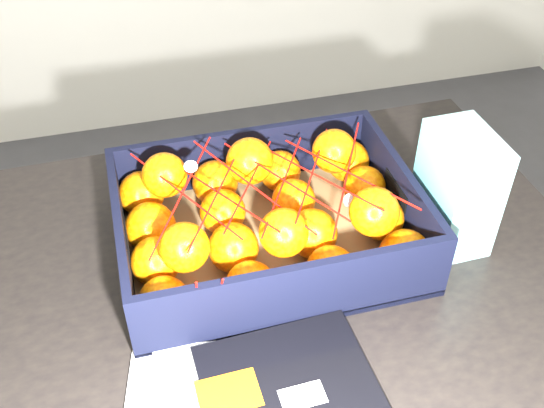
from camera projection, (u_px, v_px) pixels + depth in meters
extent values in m
cube|color=black|center=(205.00, 310.00, 0.92)|extent=(1.21, 0.82, 0.04)
cylinder|color=black|center=(416.00, 256.00, 1.53)|extent=(0.06, 0.06, 0.71)
cube|color=orange|center=(229.00, 393.00, 0.77)|extent=(0.08, 0.06, 0.00)
cube|color=white|center=(303.00, 396.00, 0.77)|extent=(0.06, 0.03, 0.00)
cube|color=brown|center=(267.00, 243.00, 0.99)|extent=(0.44, 0.33, 0.01)
cube|color=black|center=(243.00, 158.00, 1.07)|extent=(0.44, 0.01, 0.11)
cube|color=black|center=(297.00, 296.00, 0.84)|extent=(0.44, 0.01, 0.11)
cube|color=black|center=(123.00, 245.00, 0.92)|extent=(0.01, 0.31, 0.11)
cube|color=black|center=(399.00, 195.00, 1.00)|extent=(0.01, 0.31, 0.11)
sphere|color=orange|center=(164.00, 302.00, 0.84)|extent=(0.07, 0.07, 0.07)
sphere|color=orange|center=(156.00, 261.00, 0.90)|extent=(0.07, 0.07, 0.07)
sphere|color=orange|center=(151.00, 227.00, 0.96)|extent=(0.08, 0.08, 0.08)
sphere|color=orange|center=(142.00, 194.00, 1.01)|extent=(0.07, 0.07, 0.07)
sphere|color=orange|center=(251.00, 286.00, 0.86)|extent=(0.07, 0.07, 0.07)
sphere|color=orange|center=(233.00, 248.00, 0.92)|extent=(0.07, 0.07, 0.07)
sphere|color=orange|center=(223.00, 212.00, 0.98)|extent=(0.07, 0.07, 0.07)
sphere|color=orange|center=(215.00, 183.00, 1.04)|extent=(0.07, 0.07, 0.07)
sphere|color=orange|center=(331.00, 271.00, 0.89)|extent=(0.07, 0.07, 0.07)
sphere|color=orange|center=(312.00, 233.00, 0.94)|extent=(0.07, 0.07, 0.07)
sphere|color=orange|center=(294.00, 200.00, 1.00)|extent=(0.07, 0.07, 0.07)
sphere|color=orange|center=(280.00, 171.00, 1.06)|extent=(0.07, 0.07, 0.07)
sphere|color=orange|center=(405.00, 255.00, 0.91)|extent=(0.08, 0.08, 0.08)
sphere|color=orange|center=(382.00, 219.00, 0.97)|extent=(0.07, 0.07, 0.07)
sphere|color=orange|center=(364.00, 187.00, 1.03)|extent=(0.07, 0.07, 0.07)
sphere|color=orange|center=(348.00, 161.00, 1.08)|extent=(0.07, 0.07, 0.07)
sphere|color=orange|center=(184.00, 247.00, 0.84)|extent=(0.07, 0.07, 0.07)
sphere|color=orange|center=(164.00, 175.00, 0.96)|extent=(0.07, 0.07, 0.07)
sphere|color=orange|center=(284.00, 233.00, 0.86)|extent=(0.07, 0.07, 0.07)
sphere|color=orange|center=(250.00, 161.00, 0.99)|extent=(0.07, 0.07, 0.07)
sphere|color=orange|center=(374.00, 212.00, 0.90)|extent=(0.07, 0.07, 0.07)
sphere|color=orange|center=(334.00, 151.00, 1.01)|extent=(0.07, 0.07, 0.07)
cylinder|color=red|center=(182.00, 193.00, 0.90)|extent=(0.12, 0.23, 0.00)
cylinder|color=red|center=(217.00, 192.00, 0.90)|extent=(0.12, 0.23, 0.02)
cylinder|color=red|center=(251.00, 185.00, 0.90)|extent=(0.12, 0.23, 0.02)
cylinder|color=red|center=(283.00, 179.00, 0.92)|extent=(0.12, 0.23, 0.01)
cylinder|color=red|center=(314.00, 174.00, 0.93)|extent=(0.12, 0.23, 0.03)
cylinder|color=red|center=(348.00, 172.00, 0.93)|extent=(0.12, 0.23, 0.02)
cylinder|color=red|center=(183.00, 193.00, 0.89)|extent=(0.12, 0.23, 0.02)
cylinder|color=red|center=(218.00, 192.00, 0.89)|extent=(0.12, 0.23, 0.02)
cylinder|color=red|center=(250.00, 183.00, 0.91)|extent=(0.12, 0.23, 0.04)
cylinder|color=red|center=(283.00, 183.00, 0.92)|extent=(0.12, 0.23, 0.02)
cylinder|color=red|center=(313.00, 171.00, 0.93)|extent=(0.12, 0.23, 0.02)
cylinder|color=red|center=(347.00, 175.00, 0.94)|extent=(0.12, 0.23, 0.02)
cylinder|color=red|center=(197.00, 296.00, 0.81)|extent=(0.00, 0.03, 0.09)
cylinder|color=red|center=(220.00, 292.00, 0.81)|extent=(0.01, 0.04, 0.08)
cube|color=silver|center=(457.00, 189.00, 0.95)|extent=(0.09, 0.13, 0.19)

